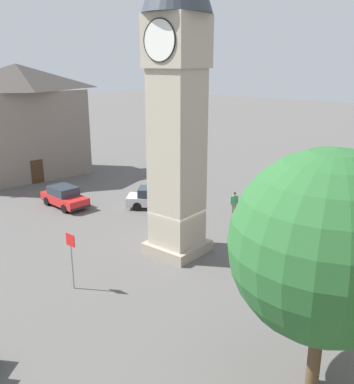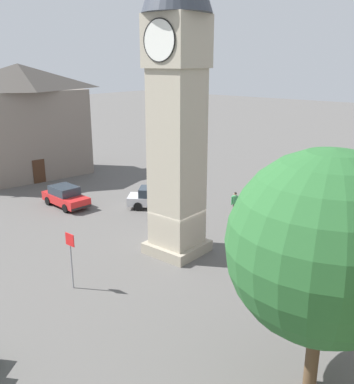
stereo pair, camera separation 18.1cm
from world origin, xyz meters
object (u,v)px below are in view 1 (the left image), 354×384
car_silver_kerb (155,198)px  tree (327,246)px  clock_tower (177,59)px  car_white_side (64,197)px  building_shop_left (21,122)px  car_black_far (289,239)px  pedestrian (234,201)px  road_sign (71,252)px

car_silver_kerb → tree: size_ratio=0.54×
clock_tower → car_silver_kerb: (-6.15, 4.91, -9.79)m
clock_tower → car_white_side: 15.16m
car_silver_kerb → building_shop_left: bearing=-175.7°
car_silver_kerb → tree: (16.35, -10.22, 4.30)m
car_white_side → car_black_far: (16.47, 3.15, 0.00)m
car_silver_kerb → car_white_side: size_ratio=1.02×
car_black_far → tree: size_ratio=0.53×
building_shop_left → car_black_far: bearing=0.5°
car_silver_kerb → pedestrian: (5.38, 2.37, 0.25)m
tree → road_sign: size_ratio=2.88×
car_silver_kerb → pedestrian: pedestrian is taller
car_white_side → tree: bearing=-15.8°
car_silver_kerb → pedestrian: size_ratio=2.57×
car_white_side → tree: tree is taller
tree → pedestrian: bearing=131.1°
clock_tower → car_black_far: clock_tower is taller
road_sign → car_silver_kerb: bearing=113.8°
pedestrian → clock_tower: bearing=-84.0°
tree → building_shop_left: (-31.45, 9.08, 0.15)m
car_white_side → tree: size_ratio=0.53×
car_white_side → pedestrian: (10.78, 6.43, 0.25)m
car_black_far → tree: bearing=-60.4°
clock_tower → car_silver_kerb: size_ratio=4.17×
building_shop_left → car_white_side: bearing=-16.8°
pedestrian → road_sign: road_sign is taller
building_shop_left → car_silver_kerb: bearing=4.3°
clock_tower → car_black_far: 11.67m
clock_tower → car_black_far: (4.92, 4.01, -9.79)m
car_silver_kerb → car_black_far: 11.10m
car_white_side → pedestrian: pedestrian is taller
car_black_far → building_shop_left: building_shop_left is taller
car_black_far → pedestrian: 6.57m
tree → clock_tower: bearing=152.5°
car_black_far → road_sign: size_ratio=1.52×
clock_tower → car_white_side: bearing=175.7°
car_black_far → tree: tree is taller
clock_tower → road_sign: (-1.18, -6.36, -8.65)m
car_black_far → tree: 11.54m
car_white_side → building_shop_left: bearing=163.2°
pedestrian → road_sign: bearing=-91.8°
pedestrian → tree: (10.97, -12.59, 4.05)m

